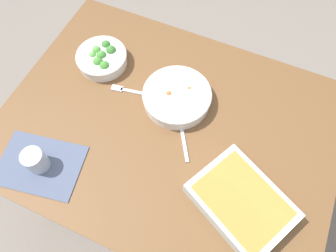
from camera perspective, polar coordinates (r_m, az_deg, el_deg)
ground_plane at (r=1.81m, az=-0.00°, el=-10.68°), size 6.00×6.00×0.00m
dining_table at (r=1.20m, az=-0.00°, el=-1.95°), size 1.20×0.90×0.74m
placemat at (r=1.15m, az=-22.38°, el=-6.58°), size 0.31×0.25×0.00m
stew_bowl at (r=1.15m, az=1.65°, el=5.39°), size 0.25×0.25×0.06m
broccoli_bowl at (r=1.28m, az=-11.99°, el=12.10°), size 0.20×0.20×0.07m
baking_dish at (r=1.02m, az=13.27°, el=-13.40°), size 0.37×0.33×0.06m
drink_cup at (r=1.11m, az=-23.02°, el=-5.91°), size 0.07×0.07×0.08m
spoon_by_stew at (r=1.11m, az=2.62°, el=-1.12°), size 0.11×0.16×0.01m
fork_on_table at (r=1.20m, az=-6.95°, el=6.38°), size 0.18×0.05×0.01m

